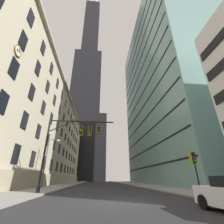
# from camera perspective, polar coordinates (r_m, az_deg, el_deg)

# --- Properties ---
(ground_plane) EXTENTS (102.00, 160.00, 0.10)m
(ground_plane) POSITION_cam_1_polar(r_m,az_deg,el_deg) (11.16, 2.63, -31.22)
(ground_plane) COLOR #28282B
(station_building) EXTENTS (17.80, 74.58, 25.30)m
(station_building) POSITION_cam_1_polar(r_m,az_deg,el_deg) (47.32, -28.03, -7.43)
(station_building) COLOR #BCAF93
(station_building) RESTS_ON ground
(dark_skyscraper) EXTENTS (29.39, 29.39, 189.48)m
(dark_skyscraper) POSITION_cam_1_polar(r_m,az_deg,el_deg) (111.87, -9.94, 4.52)
(dark_skyscraper) COLOR black
(dark_skyscraper) RESTS_ON ground
(glass_office_midrise) EXTENTS (18.74, 42.00, 54.93)m
(glass_office_midrise) POSITION_cam_1_polar(r_m,az_deg,el_deg) (51.44, 20.70, 8.22)
(glass_office_midrise) COLOR gray
(glass_office_midrise) RESTS_ON ground
(traffic_signal_mast) EXTENTS (7.28, 0.63, 7.38)m
(traffic_signal_mast) POSITION_cam_1_polar(r_m,az_deg,el_deg) (16.95, -13.21, -9.05)
(traffic_signal_mast) COLOR black
(traffic_signal_mast) RESTS_ON sidewalk_left
(traffic_light_near_right) EXTENTS (0.40, 0.63, 3.50)m
(traffic_light_near_right) POSITION_cam_1_polar(r_m,az_deg,el_deg) (16.32, 28.58, -15.69)
(traffic_light_near_right) COLOR black
(traffic_light_near_right) RESTS_ON sidewalk_right
(street_lamppost) EXTENTS (1.84, 0.32, 7.06)m
(street_lamppost) POSITION_cam_1_polar(r_m,az_deg,el_deg) (25.89, -23.24, -15.56)
(street_lamppost) COLOR #47474C
(street_lamppost) RESTS_ON sidewalk_left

